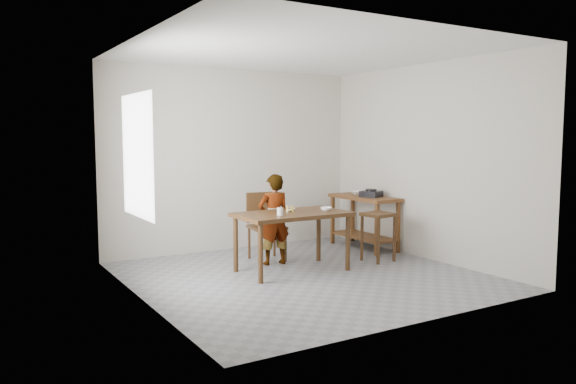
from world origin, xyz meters
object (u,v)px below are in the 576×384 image
prep_counter (364,222)px  dining_chair (267,227)px  stool (378,237)px  child (274,219)px  dining_table (292,242)px

prep_counter → dining_chair: dining_chair is taller
dining_chair → stool: (1.28, -0.84, -0.13)m
child → stool: 1.46m
dining_table → prep_counter: size_ratio=1.17×
child → stool: child is taller
dining_table → dining_chair: dining_chair is taller
dining_table → prep_counter: (1.72, 0.70, 0.03)m
dining_chair → prep_counter: bearing=6.0°
dining_table → prep_counter: 1.86m
prep_counter → stool: bearing=-116.6°
prep_counter → dining_chair: bearing=179.2°
dining_chair → child: bearing=-92.9°
stool → prep_counter: bearing=63.4°
dining_table → dining_chair: size_ratio=1.51×
dining_table → stool: bearing=-4.9°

